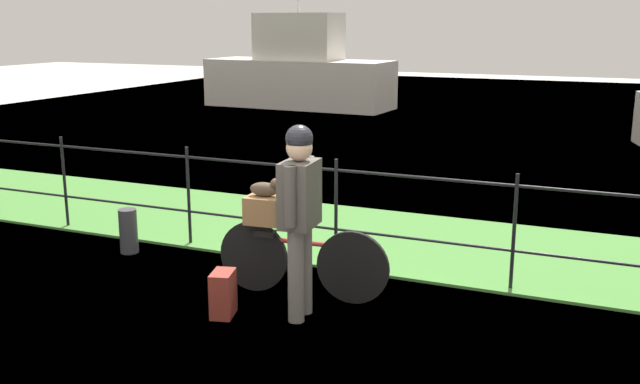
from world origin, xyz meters
name	(u,v)px	position (x,y,z in m)	size (l,w,h in m)	color
ground_plane	(251,334)	(0.00, 0.00, 0.00)	(60.00, 60.00, 0.00)	#B2ADA3
grass_strip	(370,237)	(0.00, 2.91, 0.01)	(27.00, 2.40, 0.03)	#478438
harbor_water	(505,129)	(0.00, 12.53, 0.00)	(30.00, 30.00, 0.00)	#426684
iron_fence	(336,205)	(0.00, 1.84, 0.66)	(18.04, 0.04, 1.14)	black
bicycle_main	(300,260)	(0.02, 0.93, 0.36)	(1.65, 0.21, 0.68)	black
wooden_crate	(265,210)	(-0.33, 0.90, 0.81)	(0.33, 0.28, 0.26)	olive
terrier_dog	(267,188)	(-0.31, 0.90, 1.01)	(0.32, 0.16, 0.18)	#4C3D2D
cyclist_person	(300,205)	(0.22, 0.49, 1.00)	(0.29, 0.54, 1.68)	slate
backpack_on_paving	(223,294)	(-0.41, 0.25, 0.20)	(0.28, 0.18, 0.40)	maroon
mooring_bollard	(128,231)	(-2.27, 1.34, 0.25)	(0.20, 0.20, 0.49)	#38383D
moored_boat_near	(299,73)	(-6.36, 14.53, 1.01)	(5.61, 2.05, 4.32)	silver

